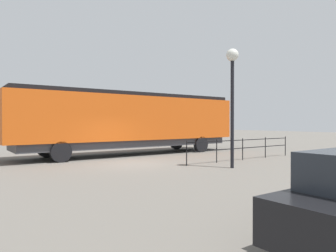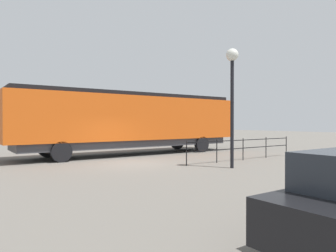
# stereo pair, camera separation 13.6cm
# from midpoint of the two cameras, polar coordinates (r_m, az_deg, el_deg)

# --- Properties ---
(ground_plane) EXTENTS (120.00, 120.00, 0.00)m
(ground_plane) POSITION_cam_midpoint_polar(r_m,az_deg,el_deg) (15.95, -6.96, -6.89)
(ground_plane) COLOR #666059
(locomotive) EXTENTS (3.18, 15.29, 3.99)m
(locomotive) POSITION_cam_midpoint_polar(r_m,az_deg,el_deg) (20.69, -5.77, 1.06)
(locomotive) COLOR #D15114
(locomotive) RESTS_ON ground_plane
(lamp_post) EXTENTS (0.57, 0.57, 5.47)m
(lamp_post) POSITION_cam_midpoint_polar(r_m,az_deg,el_deg) (14.64, 11.47, 8.49)
(lamp_post) COLOR black
(lamp_post) RESTS_ON ground_plane
(platform_fence) EXTENTS (0.05, 8.09, 1.21)m
(platform_fence) POSITION_cam_midpoint_polar(r_m,az_deg,el_deg) (17.79, 13.34, -3.58)
(platform_fence) COLOR black
(platform_fence) RESTS_ON ground_plane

